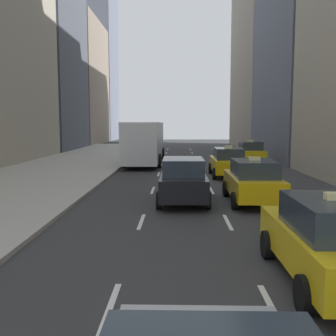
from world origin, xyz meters
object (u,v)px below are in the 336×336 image
object	(u,v)px
sedan_silver_behind	(183,180)
taxi_lead	(331,240)
taxi_fourth	(253,181)
city_bus	(145,141)
taxi_third	(250,152)
taxi_second	(228,162)

from	to	relation	value
sedan_silver_behind	taxi_lead	bearing A→B (deg)	-70.82
taxi_fourth	sedan_silver_behind	distance (m)	2.80
taxi_lead	city_bus	bearing A→B (deg)	103.30
taxi_lead	taxi_third	size ratio (longest dim) A/B	1.00
taxi_third	taxi_fourth	distance (m)	16.12
taxi_lead	sedan_silver_behind	distance (m)	8.52
taxi_third	taxi_lead	bearing A→B (deg)	-96.69
taxi_fourth	city_bus	world-z (taller)	city_bus
taxi_lead	taxi_fourth	bearing A→B (deg)	90.00
sedan_silver_behind	city_bus	world-z (taller)	city_bus
taxi_fourth	city_bus	size ratio (longest dim) A/B	0.38
taxi_lead	taxi_third	bearing A→B (deg)	83.31
taxi_lead	sedan_silver_behind	world-z (taller)	taxi_lead
taxi_second	city_bus	distance (m)	9.72
taxi_lead	sedan_silver_behind	size ratio (longest dim) A/B	0.98
taxi_third	sedan_silver_behind	bearing A→B (deg)	-109.47
taxi_second	taxi_lead	bearing A→B (deg)	-90.00
taxi_second	taxi_fourth	world-z (taller)	same
city_bus	sedan_silver_behind	bearing A→B (deg)	-79.84
city_bus	taxi_fourth	bearing A→B (deg)	-70.35
taxi_third	taxi_fourth	size ratio (longest dim) A/B	1.00
taxi_lead	taxi_fourth	xyz separation A→B (m)	(0.00, 8.02, 0.00)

